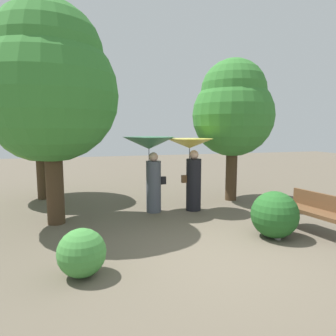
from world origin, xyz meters
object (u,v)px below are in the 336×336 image
at_px(person_right, 191,159).
at_px(path_marker_post, 278,221).
at_px(person_left, 150,155).
at_px(tree_near_left, 50,83).
at_px(tree_near_right, 233,108).
at_px(tree_mid_left, 39,108).
at_px(park_bench, 318,210).

distance_m(person_right, path_marker_post, 2.85).
bearing_deg(person_left, tree_near_left, 105.99).
bearing_deg(person_right, path_marker_post, -152.50).
bearing_deg(person_left, path_marker_post, -135.53).
xyz_separation_m(tree_near_right, tree_mid_left, (-5.60, 1.75, 0.03)).
xyz_separation_m(person_left, tree_near_left, (-2.32, -0.35, 1.67)).
bearing_deg(person_left, park_bench, -123.34).
relative_size(person_right, tree_mid_left, 0.44).
distance_m(park_bench, path_marker_post, 1.01).
relative_size(person_left, tree_near_left, 0.40).
xyz_separation_m(person_left, tree_mid_left, (-2.92, 2.41, 1.30)).
bearing_deg(tree_near_right, park_bench, -84.58).
height_order(tree_near_left, tree_mid_left, tree_near_left).
bearing_deg(park_bench, person_right, -152.43).
bearing_deg(park_bench, path_marker_post, -97.02).
bearing_deg(park_bench, tree_mid_left, -140.70).
distance_m(tree_mid_left, path_marker_post, 7.44).
bearing_deg(tree_mid_left, tree_near_right, -17.37).
relative_size(person_left, tree_mid_left, 0.45).
bearing_deg(tree_near_left, path_marker_post, -27.92).
relative_size(tree_mid_left, path_marker_post, 5.79).
bearing_deg(path_marker_post, tree_near_left, 152.08).
height_order(person_left, park_bench, person_left).
distance_m(person_right, tree_near_left, 3.84).
relative_size(person_right, tree_near_left, 0.39).
distance_m(tree_near_left, tree_near_right, 5.11).
xyz_separation_m(person_right, tree_mid_left, (-3.99, 2.54, 1.42)).
relative_size(person_right, path_marker_post, 2.52).
distance_m(tree_near_left, tree_mid_left, 2.85).
bearing_deg(tree_near_left, tree_mid_left, 102.26).
distance_m(person_right, tree_near_right, 2.27).
height_order(person_left, tree_near_left, tree_near_left).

